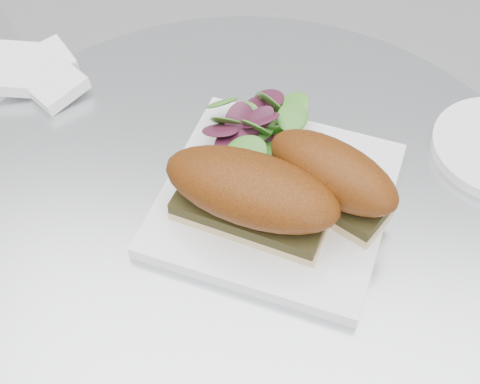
{
  "coord_description": "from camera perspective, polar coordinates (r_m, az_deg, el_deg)",
  "views": [
    {
      "loc": [
        0.05,
        -0.43,
        1.3
      ],
      "look_at": [
        -0.01,
        0.0,
        0.77
      ],
      "focal_mm": 50.0,
      "sensor_mm": 36.0,
      "label": 1
    }
  ],
  "objects": [
    {
      "name": "sandwich_right",
      "position": [
        0.68,
        7.84,
        1.23
      ],
      "size": [
        0.16,
        0.13,
        0.08
      ],
      "rotation": [
        0.0,
        0.0,
        -0.53
      ],
      "color": "#CDB980",
      "rests_on": "plate"
    },
    {
      "name": "napkin",
      "position": [
        0.89,
        -16.48,
        9.1
      ],
      "size": [
        0.12,
        0.12,
        0.02
      ],
      "primitive_type": null,
      "rotation": [
        0.0,
        0.0,
        -0.14
      ],
      "color": "white",
      "rests_on": "table"
    },
    {
      "name": "sandwich_left",
      "position": [
        0.66,
        0.95,
        -0.19
      ],
      "size": [
        0.2,
        0.12,
        0.08
      ],
      "rotation": [
        0.0,
        0.0,
        -0.25
      ],
      "color": "#CDB980",
      "rests_on": "plate"
    },
    {
      "name": "salad",
      "position": [
        0.75,
        1.49,
        5.5
      ],
      "size": [
        0.11,
        0.11,
        0.05
      ],
      "primitive_type": null,
      "color": "#499531",
      "rests_on": "plate"
    },
    {
      "name": "plate",
      "position": [
        0.72,
        3.06,
        -0.57
      ],
      "size": [
        0.28,
        0.28,
        0.02
      ],
      "primitive_type": "cube",
      "rotation": [
        0.0,
        0.0,
        -0.2
      ],
      "color": "white",
      "rests_on": "table"
    },
    {
      "name": "table",
      "position": [
        0.93,
        0.35,
        -11.11
      ],
      "size": [
        0.7,
        0.7,
        0.73
      ],
      "color": "silver",
      "rests_on": "ground"
    }
  ]
}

